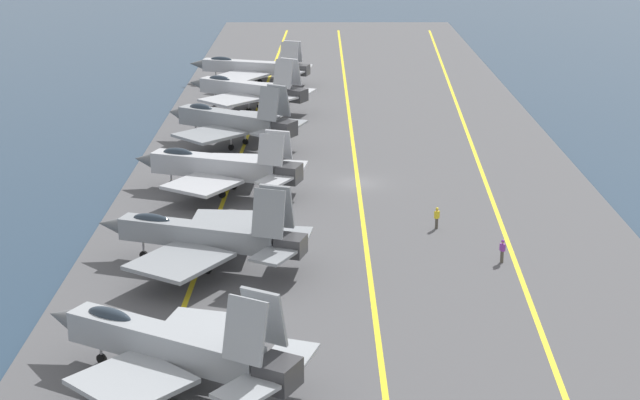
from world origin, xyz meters
TOP-DOWN VIEW (x-y plane):
  - ground_plane at (0.00, 0.00)m, footprint 2000.00×2000.00m
  - carrier_deck at (0.00, 0.00)m, footprint 203.59×41.80m
  - deck_stripe_foul_line at (0.00, -11.49)m, footprint 183.00×9.92m
  - deck_stripe_centerline at (0.00, 0.00)m, footprint 183.23×0.36m
  - deck_stripe_edge_line at (0.00, 11.49)m, footprint 183.18×4.99m
  - parked_jet_second at (-36.57, 11.52)m, footprint 12.62×15.94m
  - parked_jet_third at (-19.80, 11.55)m, footprint 14.17×15.78m
  - parked_jet_fourth at (-2.76, 12.21)m, footprint 12.82×15.67m
  - parked_jet_fifth at (12.60, 12.38)m, footprint 13.68×15.13m
  - parked_jet_sixth at (28.64, 11.76)m, footprint 13.51×15.71m
  - parked_jet_seventh at (43.68, 12.38)m, footprint 13.93×16.69m
  - crew_yellow_vest at (-11.95, -5.68)m, footprint 0.45×0.45m
  - crew_purple_vest at (-19.05, -9.52)m, footprint 0.45×0.39m

SIDE VIEW (x-z plane):
  - ground_plane at x=0.00m, z-range 0.00..0.00m
  - carrier_deck at x=0.00m, z-range 0.00..0.40m
  - deck_stripe_foul_line at x=0.00m, z-range 0.40..0.41m
  - deck_stripe_centerline at x=0.00m, z-range 0.40..0.41m
  - deck_stripe_edge_line at x=0.00m, z-range 0.40..0.41m
  - crew_purple_vest at x=-19.05m, z-range 0.49..2.22m
  - crew_yellow_vest at x=-11.95m, z-range 0.49..2.22m
  - parked_jet_seventh at x=43.68m, z-range -0.27..5.69m
  - parked_jet_second at x=-36.57m, z-range -0.49..5.93m
  - parked_jet_fourth at x=-2.76m, z-range -0.20..5.65m
  - parked_jet_third at x=-19.80m, z-range -0.46..5.93m
  - parked_jet_sixth at x=28.64m, z-range -0.36..6.20m
  - parked_jet_fifth at x=12.60m, z-range -0.35..6.46m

